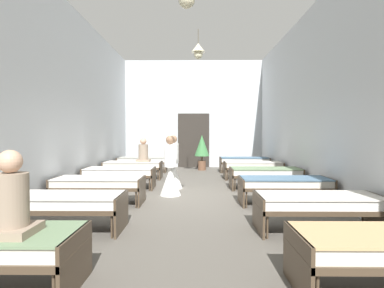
# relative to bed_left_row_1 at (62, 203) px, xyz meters

# --- Properties ---
(ground_plane) EXTENTS (6.69, 13.70, 0.10)m
(ground_plane) POSITION_rel_bed_left_row_1_xyz_m (2.00, 2.85, -0.49)
(ground_plane) COLOR #59544C
(room_shell) EXTENTS (6.49, 13.30, 4.77)m
(room_shell) POSITION_rel_bed_left_row_1_xyz_m (2.00, 4.20, 1.94)
(room_shell) COLOR silver
(room_shell) RESTS_ON ground
(bed_left_row_1) EXTENTS (1.90, 0.84, 0.57)m
(bed_left_row_1) POSITION_rel_bed_left_row_1_xyz_m (0.00, 0.00, 0.00)
(bed_left_row_1) COLOR #473828
(bed_left_row_1) RESTS_ON ground
(bed_right_row_1) EXTENTS (1.90, 0.84, 0.57)m
(bed_right_row_1) POSITION_rel_bed_left_row_1_xyz_m (3.99, 0.00, 0.00)
(bed_right_row_1) COLOR #473828
(bed_right_row_1) RESTS_ON ground
(bed_left_row_2) EXTENTS (1.90, 0.84, 0.57)m
(bed_left_row_2) POSITION_rel_bed_left_row_1_xyz_m (0.00, 1.90, 0.00)
(bed_left_row_2) COLOR #473828
(bed_left_row_2) RESTS_ON ground
(bed_right_row_2) EXTENTS (1.90, 0.84, 0.57)m
(bed_right_row_2) POSITION_rel_bed_left_row_1_xyz_m (3.99, 1.90, 0.00)
(bed_right_row_2) COLOR #473828
(bed_right_row_2) RESTS_ON ground
(bed_left_row_3) EXTENTS (1.90, 0.84, 0.57)m
(bed_left_row_3) POSITION_rel_bed_left_row_1_xyz_m (0.00, 3.80, 0.00)
(bed_left_row_3) COLOR #473828
(bed_left_row_3) RESTS_ON ground
(bed_right_row_3) EXTENTS (1.90, 0.84, 0.57)m
(bed_right_row_3) POSITION_rel_bed_left_row_1_xyz_m (3.99, 3.80, 0.00)
(bed_right_row_3) COLOR #473828
(bed_right_row_3) RESTS_ON ground
(bed_left_row_4) EXTENTS (1.90, 0.84, 0.57)m
(bed_left_row_4) POSITION_rel_bed_left_row_1_xyz_m (0.00, 5.70, 0.00)
(bed_left_row_4) COLOR #473828
(bed_left_row_4) RESTS_ON ground
(bed_right_row_4) EXTENTS (1.90, 0.84, 0.57)m
(bed_right_row_4) POSITION_rel_bed_left_row_1_xyz_m (3.99, 5.70, 0.00)
(bed_right_row_4) COLOR #473828
(bed_right_row_4) RESTS_ON ground
(bed_left_row_5) EXTENTS (1.90, 0.84, 0.57)m
(bed_left_row_5) POSITION_rel_bed_left_row_1_xyz_m (0.00, 7.60, 0.00)
(bed_left_row_5) COLOR #473828
(bed_left_row_5) RESTS_ON ground
(bed_right_row_5) EXTENTS (1.90, 0.84, 0.57)m
(bed_right_row_5) POSITION_rel_bed_left_row_1_xyz_m (3.99, 7.60, 0.00)
(bed_right_row_5) COLOR #473828
(bed_right_row_5) RESTS_ON ground
(nurse_near_aisle) EXTENTS (0.52, 0.52, 1.49)m
(nurse_near_aisle) POSITION_rel_bed_left_row_1_xyz_m (1.47, 2.86, 0.09)
(nurse_near_aisle) COLOR white
(nurse_near_aisle) RESTS_ON ground
(nurse_mid_aisle) EXTENTS (0.52, 0.52, 1.49)m
(nurse_mid_aisle) POSITION_rel_bed_left_row_1_xyz_m (1.47, 3.85, 0.09)
(nurse_mid_aisle) COLOR white
(nurse_mid_aisle) RESTS_ON ground
(patient_seated_primary) EXTENTS (0.44, 0.44, 0.80)m
(patient_seated_primary) POSITION_rel_bed_left_row_1_xyz_m (0.35, 5.66, 0.43)
(patient_seated_primary) COLOR gray
(patient_seated_primary) RESTS_ON bed_left_row_4
(patient_seated_secondary) EXTENTS (0.44, 0.44, 0.80)m
(patient_seated_secondary) POSITION_rel_bed_left_row_1_xyz_m (0.35, -1.98, 0.43)
(patient_seated_secondary) COLOR gray
(patient_seated_secondary) RESTS_ON bed_left_row_0
(potted_plant) EXTENTS (0.60, 0.60, 1.45)m
(potted_plant) POSITION_rel_bed_left_row_1_xyz_m (2.35, 8.20, 0.49)
(potted_plant) COLOR brown
(potted_plant) RESTS_ON ground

